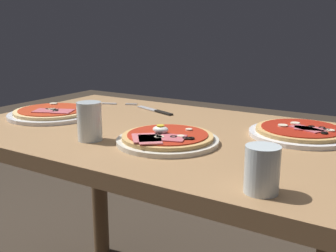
% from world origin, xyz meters
% --- Properties ---
extents(dining_table, '(1.20, 0.74, 0.73)m').
position_xyz_m(dining_table, '(0.00, 0.00, 0.61)').
color(dining_table, '#9E754C').
rests_on(dining_table, ground).
extents(pizza_foreground, '(0.27, 0.27, 0.05)m').
position_xyz_m(pizza_foreground, '(0.08, -0.11, 0.74)').
color(pizza_foreground, silver).
rests_on(pizza_foreground, dining_table).
extents(pizza_across_left, '(0.29, 0.29, 0.03)m').
position_xyz_m(pizza_across_left, '(-0.42, -0.04, 0.74)').
color(pizza_across_left, white).
rests_on(pizza_across_left, dining_table).
extents(pizza_across_right, '(0.28, 0.28, 0.03)m').
position_xyz_m(pizza_across_right, '(0.36, 0.15, 0.74)').
color(pizza_across_right, white).
rests_on(pizza_across_right, dining_table).
extents(water_glass_near, '(0.07, 0.07, 0.10)m').
position_xyz_m(water_glass_near, '(-0.11, -0.19, 0.78)').
color(water_glass_near, silver).
rests_on(water_glass_near, dining_table).
extents(water_glass_far, '(0.06, 0.06, 0.09)m').
position_xyz_m(water_glass_far, '(0.40, -0.29, 0.77)').
color(water_glass_far, silver).
rests_on(water_glass_far, dining_table).
extents(fork, '(0.15, 0.08, 0.00)m').
position_xyz_m(fork, '(-0.38, 0.24, 0.73)').
color(fork, silver).
rests_on(fork, dining_table).
extents(knife, '(0.19, 0.09, 0.01)m').
position_xyz_m(knife, '(-0.16, 0.21, 0.73)').
color(knife, silver).
rests_on(knife, dining_table).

